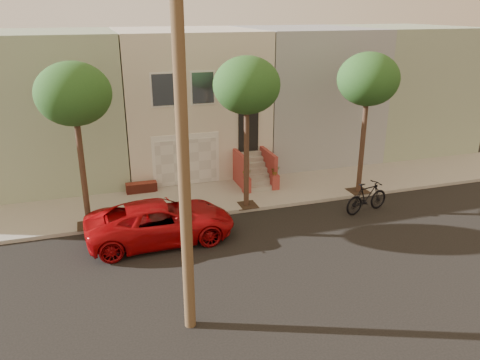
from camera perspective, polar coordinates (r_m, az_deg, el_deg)
name	(u,v)px	position (r m, az deg, el deg)	size (l,w,h in m)	color
ground	(255,254)	(16.86, 1.77, -8.91)	(90.00, 90.00, 0.00)	black
sidewalk	(215,197)	(21.45, -3.02, -2.12)	(40.00, 3.70, 0.15)	gray
house_row	(186,97)	(25.95, -6.56, 9.91)	(33.10, 11.70, 7.00)	beige
tree_left	(73,95)	(18.01, -19.47, 9.65)	(2.70, 2.57, 6.30)	#2D2116
tree_mid	(247,86)	(18.99, 0.82, 11.25)	(2.70, 2.57, 6.30)	#2D2116
tree_right	(368,80)	(21.38, 15.23, 11.56)	(2.70, 2.57, 6.30)	#2D2116
pickup_truck	(161,221)	(17.72, -9.55, -4.96)	(2.51, 5.44, 1.51)	#A2080C
motorcycle	(367,197)	(20.58, 15.07, -2.02)	(0.63, 2.23, 1.34)	black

